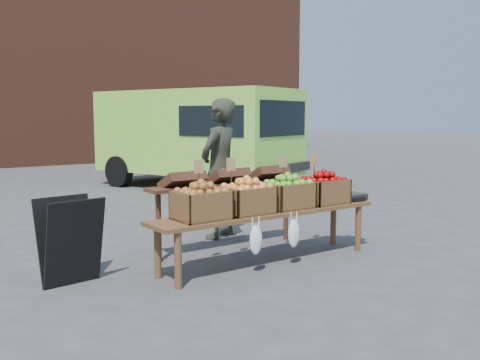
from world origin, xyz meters
TOP-DOWN VIEW (x-y plane):
  - ground at (0.00, 0.00)m, footprint 80.00×80.00m
  - delivery_van at (2.59, 5.89)m, footprint 3.56×5.17m
  - vendor at (0.26, 1.48)m, footprint 0.77×0.66m
  - chalkboard_sign at (-1.95, 0.68)m, footprint 0.58×0.37m
  - back_table at (-0.02, 0.89)m, footprint 2.10×0.44m
  - display_bench at (-0.00, 0.17)m, footprint 2.70×0.56m
  - crate_golden_apples at (-0.83, 0.17)m, footprint 0.50×0.40m
  - crate_russet_pears at (-0.28, 0.17)m, footprint 0.50×0.40m
  - crate_red_apples at (0.27, 0.17)m, footprint 0.50×0.40m
  - crate_green_apples at (0.82, 0.17)m, footprint 0.50×0.40m
  - weighing_scale at (1.25, 0.17)m, footprint 0.34×0.30m

SIDE VIEW (x-z plane):
  - ground at x=0.00m, z-range 0.00..0.00m
  - display_bench at x=0.00m, z-range 0.00..0.57m
  - chalkboard_sign at x=-1.95m, z-range 0.00..0.83m
  - back_table at x=-0.02m, z-range 0.00..1.04m
  - weighing_scale at x=1.25m, z-range 0.57..0.65m
  - crate_golden_apples at x=-0.83m, z-range 0.57..0.85m
  - crate_russet_pears at x=-0.28m, z-range 0.57..0.85m
  - crate_red_apples at x=0.27m, z-range 0.57..0.85m
  - crate_green_apples at x=0.82m, z-range 0.57..0.85m
  - vendor at x=0.26m, z-range 0.00..1.79m
  - delivery_van at x=2.59m, z-range 0.00..2.11m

